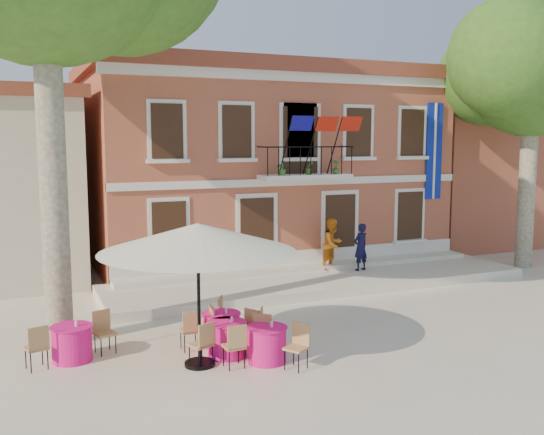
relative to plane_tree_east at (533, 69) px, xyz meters
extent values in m
plane|color=beige|center=(-10.36, -4.01, -7.27)|extent=(90.00, 90.00, 0.00)
cube|color=#AC543E|center=(-8.36, 5.99, -3.77)|extent=(13.00, 8.00, 7.00)
cube|color=brown|center=(-8.36, 5.99, -0.02)|extent=(13.50, 8.50, 0.50)
cube|color=silver|center=(-8.36, 2.04, -0.42)|extent=(13.30, 0.35, 0.35)
cube|color=silver|center=(-8.36, 1.54, -3.77)|extent=(3.20, 0.90, 0.15)
cube|color=black|center=(-8.36, 1.14, -2.77)|extent=(3.20, 0.04, 0.04)
cube|color=#0D2299|center=(-2.76, 1.93, -2.97)|extent=(0.70, 0.05, 3.60)
cube|color=#0E0B82|center=(-9.26, 0.79, -2.02)|extent=(0.76, 0.27, 0.47)
cube|color=#B61A0C|center=(-8.36, 0.79, -2.02)|extent=(0.76, 0.29, 0.47)
cube|color=#B61A0C|center=(-7.46, 0.79, -2.02)|extent=(0.76, 0.27, 0.47)
imported|color=#26591E|center=(-9.36, 1.24, -3.45)|extent=(0.43, 0.37, 0.48)
imported|color=#26591E|center=(-8.36, 1.24, -3.45)|extent=(0.26, 0.21, 0.48)
imported|color=#26591E|center=(-7.36, 1.24, -3.45)|extent=(0.27, 0.27, 0.48)
cube|color=#AC543E|center=(3.64, 6.99, -4.27)|extent=(9.00, 9.00, 6.00)
cube|color=brown|center=(3.64, 6.99, -1.07)|extent=(9.40, 9.40, 0.40)
cube|color=silver|center=(-8.36, 0.39, -7.12)|extent=(14.00, 3.40, 0.30)
cylinder|color=#A59E84|center=(-16.61, -2.29, -3.17)|extent=(0.62, 0.62, 8.20)
cylinder|color=#A59E84|center=(0.00, 0.00, -4.13)|extent=(0.61, 0.61, 6.27)
sphere|color=#2F591B|center=(0.00, 0.00, 0.08)|extent=(5.02, 5.02, 5.02)
cylinder|color=black|center=(-14.00, -4.92, -7.23)|extent=(0.64, 0.64, 0.08)
cylinder|color=black|center=(-14.00, -4.92, -5.92)|extent=(0.07, 0.07, 2.68)
cone|color=silver|center=(-14.00, -4.92, -4.53)|extent=(4.08, 4.08, 0.59)
imported|color=black|center=(-6.66, 0.69, -6.16)|extent=(0.67, 0.53, 1.62)
imported|color=orange|center=(-7.46, 1.19, -6.08)|extent=(1.05, 0.94, 1.77)
cylinder|color=#DD148A|center=(-13.29, -4.61, -6.89)|extent=(0.84, 0.84, 0.75)
cylinder|color=#DD148A|center=(-13.29, -4.61, -6.51)|extent=(0.90, 0.90, 0.02)
cube|color=tan|center=(-12.68, -5.06, -6.79)|extent=(0.59, 0.59, 0.95)
cube|color=tan|center=(-13.21, -3.87, -6.79)|extent=(0.46, 0.46, 0.95)
cube|color=tan|center=(-13.97, -4.91, -6.79)|extent=(0.55, 0.55, 0.95)
cylinder|color=#DD148A|center=(-12.62, -5.27, -6.89)|extent=(0.84, 0.84, 0.75)
cylinder|color=#DD148A|center=(-12.62, -5.27, -6.51)|extent=(0.90, 0.90, 0.02)
cube|color=tan|center=(-13.37, -5.30, -6.79)|extent=(0.43, 0.43, 0.95)
cube|color=tan|center=(-12.22, -5.91, -6.79)|extent=(0.58, 0.58, 0.95)
cube|color=tan|center=(-12.27, -4.61, -6.79)|extent=(0.57, 0.57, 0.95)
cylinder|color=#DD148A|center=(-16.45, -3.57, -6.89)|extent=(0.84, 0.84, 0.75)
cylinder|color=#DD148A|center=(-16.45, -3.57, -6.51)|extent=(0.90, 0.90, 0.02)
cube|color=tan|center=(-15.73, -3.37, -6.79)|extent=(0.52, 0.52, 0.95)
cube|color=tan|center=(-17.17, -3.78, -6.79)|extent=(0.52, 0.52, 0.95)
cylinder|color=#DD148A|center=(-13.18, -3.91, -6.89)|extent=(0.84, 0.84, 0.75)
cylinder|color=#DD148A|center=(-13.18, -3.91, -6.51)|extent=(0.90, 0.90, 0.02)
cube|color=tan|center=(-12.80, -3.26, -6.79)|extent=(0.57, 0.57, 0.95)
cube|color=tan|center=(-13.93, -3.90, -6.79)|extent=(0.42, 0.42, 0.95)
cube|color=tan|center=(-12.81, -4.56, -6.79)|extent=(0.57, 0.57, 0.95)
camera|label=1|loc=(-17.42, -16.81, -2.55)|focal=40.00mm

